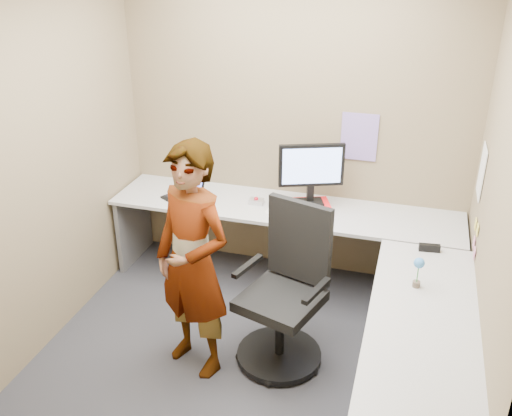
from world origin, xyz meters
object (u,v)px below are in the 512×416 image
(desk, at_px, (321,264))
(monitor, at_px, (311,169))
(office_chair, at_px, (285,301))
(person, at_px, (193,262))

(desk, relative_size, monitor, 5.84)
(desk, xyz_separation_m, monitor, (-0.22, 0.60, 0.51))
(desk, relative_size, office_chair, 2.57)
(person, bearing_deg, monitor, 88.62)
(office_chair, distance_m, person, 0.73)
(monitor, distance_m, office_chair, 1.16)
(desk, height_order, monitor, monitor)
(desk, height_order, office_chair, office_chair)
(desk, height_order, person, person)
(desk, xyz_separation_m, person, (-0.76, -0.64, 0.25))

